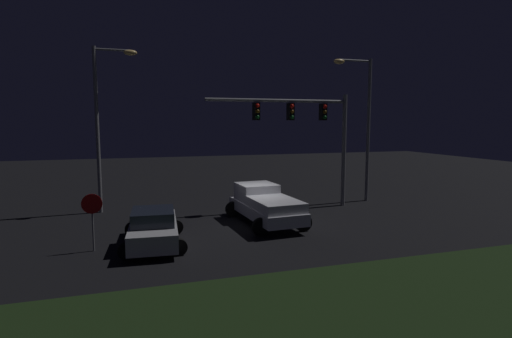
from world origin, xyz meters
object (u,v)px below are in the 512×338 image
Objects in this scene: street_lamp_left at (105,111)px; stop_sign at (92,211)px; pickup_truck at (264,203)px; car_sedan at (153,228)px; traffic_signal_gantry at (306,123)px; street_lamp_right at (362,113)px.

street_lamp_left is 3.99× the size of stop_sign.
street_lamp_left reaches higher than pickup_truck.
pickup_truck is 7.98m from stop_sign.
traffic_signal_gantry reaches higher than car_sedan.
traffic_signal_gantry reaches higher than pickup_truck.
street_lamp_right reaches higher than car_sedan.
street_lamp_left reaches higher than stop_sign.
stop_sign is (-11.01, -4.79, -3.34)m from traffic_signal_gantry.
traffic_signal_gantry is 0.94× the size of street_lamp_left.
pickup_truck is 0.66× the size of traffic_signal_gantry.
street_lamp_left is (-7.40, 4.89, 4.50)m from pickup_truck.
stop_sign is (-0.24, -7.12, -3.94)m from street_lamp_left.
stop_sign is (-7.65, -2.22, 0.56)m from pickup_truck.
street_lamp_left reaches higher than car_sedan.
street_lamp_right reaches higher than stop_sign.
street_lamp_left is at bearing 52.77° from pickup_truck.
pickup_truck is 0.62× the size of street_lamp_left.
traffic_signal_gantry is at bearing -12.18° from street_lamp_left.
street_lamp_right is at bearing 12.02° from traffic_signal_gantry.
car_sedan is (-5.41, -2.22, -0.26)m from pickup_truck.
stop_sign is at bearing -91.96° from street_lamp_left.
stop_sign is (-15.13, -5.67, -3.89)m from street_lamp_right.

